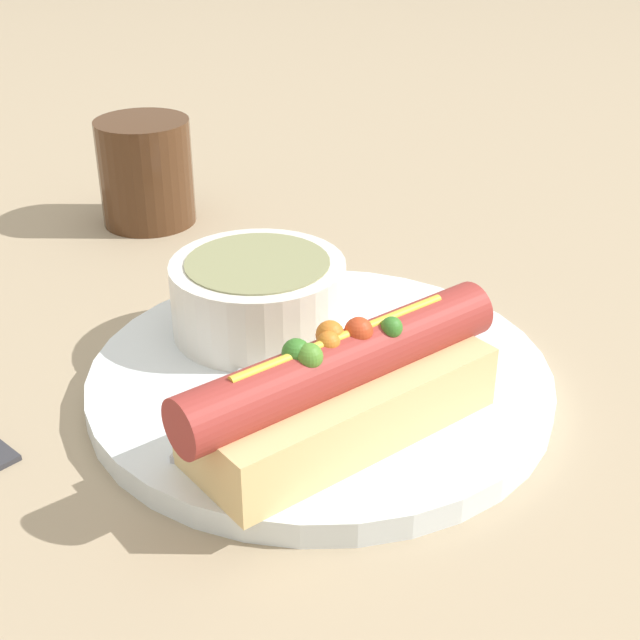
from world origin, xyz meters
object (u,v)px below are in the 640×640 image
at_px(hot_dog, 342,389).
at_px(drinking_glass, 146,172).
at_px(spoon, 261,351).
at_px(soup_bowl, 258,293).

relative_size(hot_dog, drinking_glass, 2.15).
distance_m(hot_dog, spoon, 0.09).
xyz_separation_m(hot_dog, soup_bowl, (-0.01, 0.12, -0.00)).
bearing_deg(soup_bowl, spoon, -103.81).
distance_m(spoon, drinking_glass, 0.27).
xyz_separation_m(spoon, drinking_glass, (-0.02, 0.27, 0.03)).
height_order(soup_bowl, spoon, soup_bowl).
height_order(hot_dog, soup_bowl, hot_dog).
bearing_deg(drinking_glass, soup_bowl, -82.32).
bearing_deg(soup_bowl, drinking_glass, 97.68).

